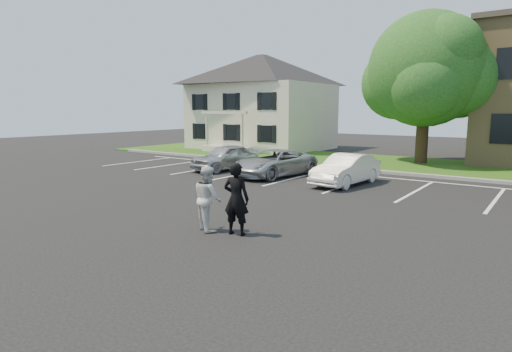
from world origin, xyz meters
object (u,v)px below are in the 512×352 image
(house, at_px, (262,102))
(car_white_sedan, at_px, (346,170))
(man_white_shirt, at_px, (208,198))
(car_silver_minivan, at_px, (274,163))
(tree, at_px, (428,72))
(man_black_suit, at_px, (236,199))
(car_silver_west, at_px, (225,157))

(house, relative_size, car_white_sedan, 2.59)
(house, height_order, man_white_shirt, house)
(car_silver_minivan, distance_m, car_white_sedan, 3.80)
(man_white_shirt, distance_m, car_silver_minivan, 9.66)
(house, relative_size, man_white_shirt, 5.92)
(house, distance_m, tree, 14.04)
(man_black_suit, relative_size, car_white_sedan, 0.48)
(tree, height_order, car_white_sedan, tree)
(car_silver_west, bearing_deg, house, 123.54)
(tree, distance_m, man_black_suit, 18.53)
(tree, relative_size, car_silver_minivan, 1.90)
(car_silver_minivan, bearing_deg, man_black_suit, -54.10)
(car_white_sedan, bearing_deg, house, 141.65)
(man_white_shirt, distance_m, car_silver_west, 11.57)
(tree, bearing_deg, car_silver_west, -131.67)
(house, height_order, car_silver_minivan, house)
(car_white_sedan, bearing_deg, man_white_shirt, -85.78)
(car_silver_west, bearing_deg, tree, 55.64)
(house, xyz_separation_m, car_silver_minivan, (9.08, -11.96, -3.18))
(house, xyz_separation_m, man_black_suit, (13.67, -20.78, -2.89))
(car_silver_minivan, bearing_deg, man_white_shirt, -59.09)
(tree, bearing_deg, house, 168.52)
(man_black_suit, xyz_separation_m, car_silver_west, (-7.92, 9.10, -0.26))
(tree, bearing_deg, man_white_shirt, -92.85)
(man_black_suit, distance_m, man_white_shirt, 0.90)
(house, distance_m, man_black_suit, 25.04)
(man_white_shirt, bearing_deg, tree, -65.35)
(man_black_suit, bearing_deg, car_silver_minivan, -76.52)
(car_silver_west, relative_size, car_white_sedan, 1.02)
(car_white_sedan, bearing_deg, car_silver_minivan, -177.55)
(house, distance_m, car_silver_west, 13.39)
(tree, distance_m, man_white_shirt, 18.67)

